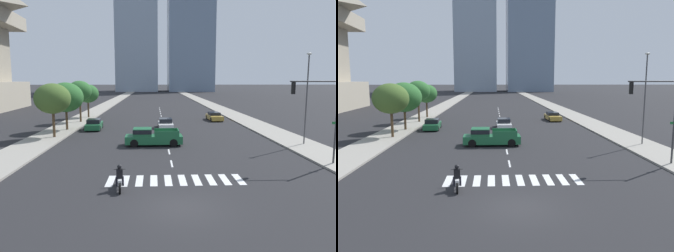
% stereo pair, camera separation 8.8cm
% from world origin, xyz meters
% --- Properties ---
extents(ground_plane, '(800.00, 800.00, 0.00)m').
position_xyz_m(ground_plane, '(0.00, 0.00, 0.00)').
color(ground_plane, '#232326').
extents(sidewalk_east, '(4.00, 260.00, 0.15)m').
position_xyz_m(sidewalk_east, '(12.87, 30.00, 0.07)').
color(sidewalk_east, gray).
rests_on(sidewalk_east, ground).
extents(sidewalk_west, '(4.00, 260.00, 0.15)m').
position_xyz_m(sidewalk_west, '(-12.87, 30.00, 0.07)').
color(sidewalk_west, gray).
rests_on(sidewalk_west, ground).
extents(crosswalk_near, '(8.55, 2.23, 0.01)m').
position_xyz_m(crosswalk_near, '(-0.00, 4.33, 0.00)').
color(crosswalk_near, silver).
rests_on(crosswalk_near, ground).
extents(lane_divider_center, '(0.14, 50.00, 0.01)m').
position_xyz_m(lane_divider_center, '(0.00, 32.33, 0.00)').
color(lane_divider_center, silver).
rests_on(lane_divider_center, ground).
extents(motorcycle_lead, '(0.70, 2.10, 1.49)m').
position_xyz_m(motorcycle_lead, '(-3.32, 2.83, 0.58)').
color(motorcycle_lead, black).
rests_on(motorcycle_lead, ground).
extents(pickup_truck, '(5.46, 2.03, 1.67)m').
position_xyz_m(pickup_truck, '(-1.60, 15.22, 0.81)').
color(pickup_truck, '#1E6038').
rests_on(pickup_truck, ground).
extents(sedan_white_0, '(1.95, 4.41, 1.26)m').
position_xyz_m(sedan_white_0, '(0.21, 26.16, 0.58)').
color(sedan_white_0, silver).
rests_on(sedan_white_0, ground).
extents(sedan_green_1, '(2.11, 4.65, 1.34)m').
position_xyz_m(sedan_green_1, '(-8.91, 25.55, 0.62)').
color(sedan_green_1, '#1E6038').
rests_on(sedan_green_1, ground).
extents(sedan_gold_2, '(2.04, 4.81, 1.25)m').
position_xyz_m(sedan_gold_2, '(8.14, 34.02, 0.59)').
color(sedan_gold_2, '#B28E38').
rests_on(sedan_gold_2, ground).
extents(traffic_signal_near, '(3.88, 0.28, 6.40)m').
position_xyz_m(traffic_signal_near, '(10.73, 7.42, 4.46)').
color(traffic_signal_near, '#333335').
rests_on(traffic_signal_near, sidewalk_east).
extents(street_lamp_east, '(0.50, 0.24, 8.61)m').
position_xyz_m(street_lamp_east, '(13.17, 14.61, 5.07)').
color(street_lamp_east, '#3F3F42').
rests_on(street_lamp_east, sidewalk_east).
extents(street_tree_nearest, '(3.80, 3.80, 5.75)m').
position_xyz_m(street_tree_nearest, '(-12.07, 19.45, 4.27)').
color(street_tree_nearest, '#4C3823').
rests_on(street_tree_nearest, sidewalk_west).
extents(street_tree_second, '(4.26, 4.26, 5.81)m').
position_xyz_m(street_tree_second, '(-12.07, 24.62, 4.14)').
color(street_tree_second, '#4C3823').
rests_on(street_tree_second, sidewalk_west).
extents(street_tree_third, '(3.47, 3.47, 5.98)m').
position_xyz_m(street_tree_third, '(-12.07, 32.14, 4.64)').
color(street_tree_third, '#4C3823').
rests_on(street_tree_third, sidewalk_west).
extents(street_tree_fourth, '(3.51, 3.51, 5.37)m').
position_xyz_m(street_tree_fourth, '(-12.07, 37.91, 4.01)').
color(street_tree_fourth, '#4C3823').
rests_on(street_tree_fourth, sidewalk_west).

